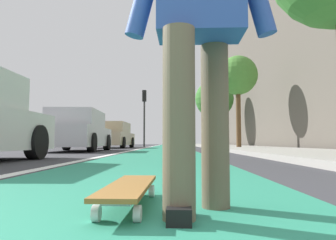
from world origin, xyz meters
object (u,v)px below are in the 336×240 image
at_px(traffic_light, 144,107).
at_px(street_tree_mid, 238,76).
at_px(skater_person, 199,13).
at_px(parked_car_mid, 78,132).
at_px(skateboard, 129,188).
at_px(parked_car_far, 114,136).
at_px(street_tree_far, 214,99).

xyz_separation_m(traffic_light, street_tree_mid, (-7.72, -5.02, 0.59)).
height_order(skater_person, parked_car_mid, skater_person).
height_order(traffic_light, street_tree_mid, street_tree_mid).
height_order(skateboard, street_tree_mid, street_tree_mid).
relative_size(parked_car_mid, traffic_light, 1.12).
xyz_separation_m(skateboard, street_tree_mid, (12.88, -3.23, 3.28)).
bearing_deg(street_tree_mid, traffic_light, 33.06).
xyz_separation_m(skateboard, skater_person, (-0.15, -0.35, 0.84)).
relative_size(skateboard, parked_car_far, 0.18).
bearing_deg(parked_car_far, parked_car_mid, 179.57).
bearing_deg(parked_car_far, skateboard, -169.08).
relative_size(skater_person, parked_car_mid, 0.36).
bearing_deg(street_tree_far, parked_car_far, 124.55).
xyz_separation_m(skateboard, parked_car_far, (16.72, 3.23, 0.61)).
bearing_deg(traffic_light, street_tree_mid, -146.94).
relative_size(skater_person, parked_car_far, 0.35).
bearing_deg(street_tree_mid, skateboard, 165.94).
bearing_deg(skateboard, parked_car_far, 10.92).
relative_size(parked_car_far, street_tree_mid, 1.07).
height_order(parked_car_far, street_tree_far, street_tree_far).
distance_m(skateboard, parked_car_mid, 10.50).
relative_size(skateboard, street_tree_mid, 0.20).
height_order(skateboard, parked_car_far, parked_car_far).
distance_m(skater_person, street_tree_mid, 13.57).
height_order(parked_car_mid, parked_car_far, parked_car_mid).
bearing_deg(street_tree_mid, street_tree_far, -0.00).
height_order(traffic_light, street_tree_far, street_tree_far).
bearing_deg(street_tree_far, parked_car_mid, 149.87).
relative_size(skateboard, street_tree_far, 0.17).
bearing_deg(traffic_light, street_tree_far, -83.62).
bearing_deg(street_tree_mid, skater_person, 167.54).
xyz_separation_m(parked_car_far, street_tree_mid, (-3.84, -6.45, 2.67)).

